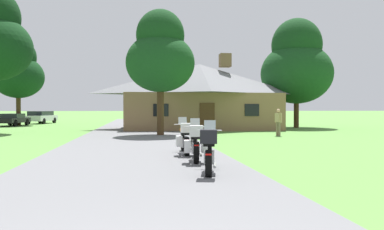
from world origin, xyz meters
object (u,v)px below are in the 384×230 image
at_px(tree_by_lodge_front, 160,55).
at_px(motorcycle_black_nearest_to_camera, 209,151).
at_px(motorcycle_orange_farthest_in_row, 185,139).
at_px(parked_black_sedan_far_left, 13,119).
at_px(parked_white_suv_far_left, 41,117).
at_px(tree_left_far, 18,71).
at_px(bystander_tan_shirt_near_lodge, 278,121).
at_px(tree_right_of_lodge, 297,65).
at_px(motorcycle_orange_second_in_row, 196,143).

bearing_deg(tree_by_lodge_front, motorcycle_black_nearest_to_camera, -88.13).
bearing_deg(motorcycle_orange_farthest_in_row, parked_black_sedan_far_left, 119.79).
distance_m(tree_by_lodge_front, parked_white_suv_far_left, 24.67).
relative_size(tree_left_far, tree_by_lodge_front, 1.12).
bearing_deg(tree_by_lodge_front, bystander_tan_shirt_near_lodge, -9.39).
height_order(bystander_tan_shirt_near_lodge, tree_by_lodge_front, tree_by_lodge_front).
bearing_deg(motorcycle_black_nearest_to_camera, tree_left_far, 126.32).
xyz_separation_m(tree_by_lodge_front, parked_white_suv_far_left, (-12.22, 21.02, -4.20)).
bearing_deg(parked_white_suv_far_left, motorcycle_black_nearest_to_camera, -59.72).
bearing_deg(bystander_tan_shirt_near_lodge, tree_right_of_lodge, 125.42).
bearing_deg(parked_black_sedan_far_left, tree_by_lodge_front, -41.38).
xyz_separation_m(motorcycle_orange_second_in_row, parked_black_sedan_far_left, (-13.97, 27.18, 0.03)).
distance_m(motorcycle_black_nearest_to_camera, motorcycle_orange_second_in_row, 2.09).
distance_m(motorcycle_orange_second_in_row, tree_right_of_lodge, 23.73).
bearing_deg(parked_black_sedan_far_left, motorcycle_black_nearest_to_camera, -57.04).
xyz_separation_m(tree_left_far, parked_white_suv_far_left, (0.98, 4.82, -4.64)).
relative_size(motorcycle_black_nearest_to_camera, motorcycle_orange_farthest_in_row, 0.99).
bearing_deg(parked_black_sedan_far_left, parked_white_suv_far_left, 84.03).
xyz_separation_m(motorcycle_black_nearest_to_camera, parked_black_sedan_far_left, (-13.99, 29.27, 0.02)).
xyz_separation_m(motorcycle_black_nearest_to_camera, bystander_tan_shirt_near_lodge, (6.69, 12.62, 0.31)).
distance_m(motorcycle_black_nearest_to_camera, tree_by_lodge_front, 14.49).
relative_size(bystander_tan_shirt_near_lodge, parked_black_sedan_far_left, 0.38).
relative_size(motorcycle_black_nearest_to_camera, bystander_tan_shirt_near_lodge, 1.24).
bearing_deg(tree_by_lodge_front, motorcycle_orange_second_in_row, -87.91).
bearing_deg(parked_white_suv_far_left, motorcycle_orange_second_in_row, -58.59).
distance_m(motorcycle_black_nearest_to_camera, tree_right_of_lodge, 25.50).
bearing_deg(motorcycle_orange_second_in_row, motorcycle_black_nearest_to_camera, -82.29).
xyz_separation_m(motorcycle_orange_farthest_in_row, parked_black_sedan_far_left, (-13.87, 25.34, 0.03)).
distance_m(motorcycle_black_nearest_to_camera, motorcycle_orange_farthest_in_row, 3.93).
xyz_separation_m(tree_by_lodge_front, tree_right_of_lodge, (12.41, 8.18, 0.53)).
height_order(motorcycle_orange_second_in_row, motorcycle_orange_farthest_in_row, same).
xyz_separation_m(bystander_tan_shirt_near_lodge, parked_black_sedan_far_left, (-20.69, 16.65, -0.29)).
height_order(motorcycle_orange_second_in_row, tree_left_far, tree_left_far).
height_order(motorcycle_black_nearest_to_camera, parked_white_suv_far_left, parked_white_suv_far_left).
relative_size(motorcycle_black_nearest_to_camera, tree_right_of_lodge, 0.22).
xyz_separation_m(motorcycle_orange_farthest_in_row, parked_white_suv_far_left, (-12.55, 30.89, 0.17)).
bearing_deg(motorcycle_orange_farthest_in_row, tree_by_lodge_front, 92.99).
height_order(motorcycle_orange_second_in_row, tree_right_of_lodge, tree_right_of_lodge).
xyz_separation_m(parked_white_suv_far_left, parked_black_sedan_far_left, (-1.32, -5.55, -0.13)).
relative_size(parked_white_suv_far_left, parked_black_sedan_far_left, 1.10).
height_order(motorcycle_orange_farthest_in_row, parked_black_sedan_far_left, motorcycle_orange_farthest_in_row).
bearing_deg(parked_black_sedan_far_left, motorcycle_orange_second_in_row, -55.39).
height_order(motorcycle_orange_farthest_in_row, tree_right_of_lodge, tree_right_of_lodge).
height_order(motorcycle_black_nearest_to_camera, motorcycle_orange_second_in_row, same).
bearing_deg(motorcycle_black_nearest_to_camera, parked_black_sedan_far_left, 127.40).
xyz_separation_m(motorcycle_black_nearest_to_camera, parked_white_suv_far_left, (-12.67, 34.82, 0.16)).
height_order(tree_left_far, tree_by_lodge_front, tree_left_far).
xyz_separation_m(motorcycle_orange_second_in_row, parked_white_suv_far_left, (-12.65, 32.73, 0.17)).
bearing_deg(bystander_tan_shirt_near_lodge, motorcycle_orange_farthest_in_row, -63.32).
bearing_deg(tree_left_far, parked_white_suv_far_left, 78.45).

